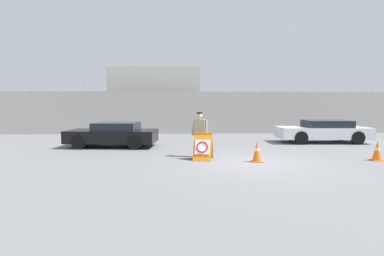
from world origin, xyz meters
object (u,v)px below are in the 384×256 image
at_px(parked_car_front_coupe, 113,134).
at_px(parked_car_far_side, 323,131).
at_px(barricade_sign, 203,146).
at_px(traffic_cone_mid, 257,151).
at_px(traffic_cone_near, 377,151).
at_px(security_guard, 200,132).

bearing_deg(parked_car_front_coupe, parked_car_far_side, -168.74).
height_order(barricade_sign, parked_car_front_coupe, parked_car_front_coupe).
xyz_separation_m(traffic_cone_mid, parked_car_far_side, (5.09, 5.47, 0.25)).
relative_size(traffic_cone_mid, parked_car_far_side, 0.16).
relative_size(barricade_sign, parked_car_front_coupe, 0.23).
bearing_deg(parked_car_far_side, parked_car_front_coupe, 8.71).
xyz_separation_m(barricade_sign, traffic_cone_near, (6.51, -0.43, -0.14)).
distance_m(traffic_cone_near, parked_car_far_side, 5.39).
relative_size(traffic_cone_near, parked_car_far_side, 0.15).
height_order(barricade_sign, traffic_cone_mid, barricade_sign).
bearing_deg(parked_car_front_coupe, security_guard, 148.51).
relative_size(barricade_sign, parked_car_far_side, 0.21).
bearing_deg(traffic_cone_mid, barricade_sign, 164.30).
xyz_separation_m(barricade_sign, traffic_cone_mid, (1.93, -0.54, -0.12)).
bearing_deg(parked_car_front_coupe, traffic_cone_near, 163.86).
relative_size(barricade_sign, security_guard, 0.58).
distance_m(security_guard, parked_car_front_coupe, 5.07).
distance_m(traffic_cone_mid, parked_car_far_side, 7.48).
xyz_separation_m(security_guard, traffic_cone_near, (6.61, -1.08, -0.64)).
xyz_separation_m(security_guard, traffic_cone_mid, (2.03, -1.19, -0.62)).
relative_size(traffic_cone_mid, parked_car_front_coupe, 0.18).
height_order(traffic_cone_near, parked_car_front_coupe, parked_car_front_coupe).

